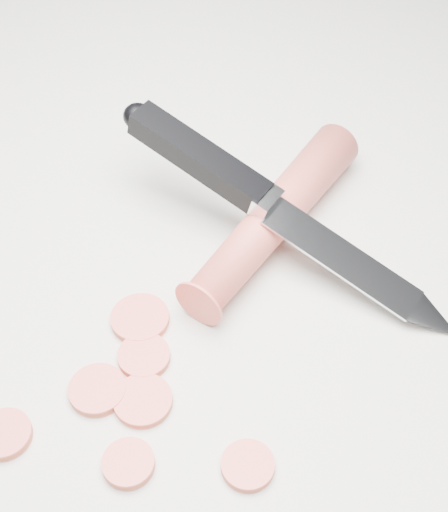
% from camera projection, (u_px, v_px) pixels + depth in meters
% --- Properties ---
extents(ground, '(2.40, 2.40, 0.00)m').
position_uv_depth(ground, '(158.00, 308.00, 0.49)').
color(ground, silver).
rests_on(ground, ground).
extents(carrot, '(0.07, 0.20, 0.03)m').
position_uv_depth(carrot, '(275.00, 216.00, 0.53)').
color(carrot, '#D5483D').
rests_on(carrot, ground).
extents(carrot_slice_0, '(0.04, 0.04, 0.01)m').
position_uv_depth(carrot_slice_0, '(140.00, 319.00, 0.48)').
color(carrot_slice_0, '#F05246').
rests_on(carrot_slice_0, ground).
extents(carrot_slice_1, '(0.03, 0.03, 0.01)m').
position_uv_depth(carrot_slice_1, '(5.00, 434.00, 0.43)').
color(carrot_slice_1, '#F05246').
rests_on(carrot_slice_1, ground).
extents(carrot_slice_2, '(0.04, 0.04, 0.01)m').
position_uv_depth(carrot_slice_2, '(143.00, 401.00, 0.44)').
color(carrot_slice_2, '#F05246').
rests_on(carrot_slice_2, ground).
extents(carrot_slice_3, '(0.03, 0.03, 0.01)m').
position_uv_depth(carrot_slice_3, '(128.00, 463.00, 0.42)').
color(carrot_slice_3, '#F05246').
rests_on(carrot_slice_3, ground).
extents(carrot_slice_4, '(0.03, 0.03, 0.01)m').
position_uv_depth(carrot_slice_4, '(248.00, 466.00, 0.41)').
color(carrot_slice_4, '#F05246').
rests_on(carrot_slice_4, ground).
extents(carrot_slice_5, '(0.03, 0.03, 0.01)m').
position_uv_depth(carrot_slice_5, '(144.00, 356.00, 0.46)').
color(carrot_slice_5, '#F05246').
rests_on(carrot_slice_5, ground).
extents(carrot_slice_6, '(0.04, 0.04, 0.01)m').
position_uv_depth(carrot_slice_6, '(98.00, 390.00, 0.45)').
color(carrot_slice_6, '#F05246').
rests_on(carrot_slice_6, ground).
extents(kitchen_knife, '(0.28, 0.08, 0.08)m').
position_uv_depth(kitchen_knife, '(286.00, 211.00, 0.50)').
color(kitchen_knife, silver).
rests_on(kitchen_knife, ground).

